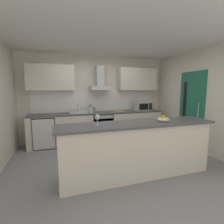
{
  "coord_description": "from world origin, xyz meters",
  "views": [
    {
      "loc": [
        -1.14,
        -3.35,
        1.59
      ],
      "look_at": [
        0.06,
        0.39,
        1.05
      ],
      "focal_mm": 26.71,
      "sensor_mm": 36.0,
      "label": 1
    }
  ],
  "objects_px": {
    "kettle": "(91,109)",
    "fruit_bowl": "(163,119)",
    "refrigerator": "(45,132)",
    "wine_glass": "(97,118)",
    "oven": "(101,127)",
    "microwave": "(143,106)",
    "range_hood": "(100,83)",
    "chopping_board": "(119,111)",
    "sink": "(78,112)"
  },
  "relations": [
    {
      "from": "oven",
      "to": "range_hood",
      "type": "bearing_deg",
      "value": 90.0
    },
    {
      "from": "oven",
      "to": "range_hood",
      "type": "height_order",
      "value": "range_hood"
    },
    {
      "from": "oven",
      "to": "sink",
      "type": "distance_m",
      "value": 0.83
    },
    {
      "from": "kettle",
      "to": "chopping_board",
      "type": "height_order",
      "value": "kettle"
    },
    {
      "from": "fruit_bowl",
      "to": "refrigerator",
      "type": "bearing_deg",
      "value": 135.12
    },
    {
      "from": "oven",
      "to": "refrigerator",
      "type": "distance_m",
      "value": 1.61
    },
    {
      "from": "fruit_bowl",
      "to": "chopping_board",
      "type": "xyz_separation_m",
      "value": [
        -0.07,
        2.21,
        -0.13
      ]
    },
    {
      "from": "refrigerator",
      "to": "fruit_bowl",
      "type": "bearing_deg",
      "value": -44.88
    },
    {
      "from": "oven",
      "to": "fruit_bowl",
      "type": "xyz_separation_m",
      "value": [
        0.62,
        -2.23,
        0.58
      ]
    },
    {
      "from": "fruit_bowl",
      "to": "range_hood",
      "type": "bearing_deg",
      "value": 104.78
    },
    {
      "from": "refrigerator",
      "to": "range_hood",
      "type": "xyz_separation_m",
      "value": [
        1.61,
        0.13,
        1.36
      ]
    },
    {
      "from": "wine_glass",
      "to": "sink",
      "type": "bearing_deg",
      "value": 92.02
    },
    {
      "from": "oven",
      "to": "wine_glass",
      "type": "height_order",
      "value": "wine_glass"
    },
    {
      "from": "refrigerator",
      "to": "kettle",
      "type": "bearing_deg",
      "value": -1.39
    },
    {
      "from": "wine_glass",
      "to": "fruit_bowl",
      "type": "bearing_deg",
      "value": -3.45
    },
    {
      "from": "microwave",
      "to": "sink",
      "type": "relative_size",
      "value": 1.0
    },
    {
      "from": "kettle",
      "to": "chopping_board",
      "type": "bearing_deg",
      "value": 0.65
    },
    {
      "from": "oven",
      "to": "chopping_board",
      "type": "xyz_separation_m",
      "value": [
        0.55,
        -0.02,
        0.45
      ]
    },
    {
      "from": "kettle",
      "to": "fruit_bowl",
      "type": "relative_size",
      "value": 1.31
    },
    {
      "from": "microwave",
      "to": "wine_glass",
      "type": "bearing_deg",
      "value": -132.9
    },
    {
      "from": "kettle",
      "to": "wine_glass",
      "type": "bearing_deg",
      "value": -97.38
    },
    {
      "from": "microwave",
      "to": "refrigerator",
      "type": "bearing_deg",
      "value": 179.52
    },
    {
      "from": "fruit_bowl",
      "to": "chopping_board",
      "type": "height_order",
      "value": "fruit_bowl"
    },
    {
      "from": "refrigerator",
      "to": "fruit_bowl",
      "type": "xyz_separation_m",
      "value": [
        2.24,
        -2.23,
        0.62
      ]
    },
    {
      "from": "kettle",
      "to": "fruit_bowl",
      "type": "distance_m",
      "value": 2.4
    },
    {
      "from": "chopping_board",
      "to": "range_hood",
      "type": "bearing_deg",
      "value": 164.52
    },
    {
      "from": "microwave",
      "to": "oven",
      "type": "bearing_deg",
      "value": 178.83
    },
    {
      "from": "wine_glass",
      "to": "fruit_bowl",
      "type": "relative_size",
      "value": 0.81
    },
    {
      "from": "refrigerator",
      "to": "microwave",
      "type": "xyz_separation_m",
      "value": [
        2.98,
        -0.03,
        0.62
      ]
    },
    {
      "from": "microwave",
      "to": "fruit_bowl",
      "type": "xyz_separation_m",
      "value": [
        -0.75,
        -2.2,
        -0.01
      ]
    },
    {
      "from": "range_hood",
      "to": "fruit_bowl",
      "type": "relative_size",
      "value": 3.27
    },
    {
      "from": "refrigerator",
      "to": "fruit_bowl",
      "type": "height_order",
      "value": "fruit_bowl"
    },
    {
      "from": "sink",
      "to": "chopping_board",
      "type": "distance_m",
      "value": 1.24
    },
    {
      "from": "microwave",
      "to": "fruit_bowl",
      "type": "distance_m",
      "value": 2.32
    },
    {
      "from": "refrigerator",
      "to": "chopping_board",
      "type": "relative_size",
      "value": 2.5
    },
    {
      "from": "chopping_board",
      "to": "fruit_bowl",
      "type": "bearing_deg",
      "value": -88.21
    },
    {
      "from": "sink",
      "to": "kettle",
      "type": "relative_size",
      "value": 1.73
    },
    {
      "from": "sink",
      "to": "chopping_board",
      "type": "relative_size",
      "value": 1.47
    },
    {
      "from": "refrigerator",
      "to": "chopping_board",
      "type": "bearing_deg",
      "value": -0.55
    },
    {
      "from": "oven",
      "to": "microwave",
      "type": "bearing_deg",
      "value": -1.17
    },
    {
      "from": "refrigerator",
      "to": "kettle",
      "type": "distance_m",
      "value": 1.41
    },
    {
      "from": "kettle",
      "to": "microwave",
      "type": "bearing_deg",
      "value": 0.2
    },
    {
      "from": "wine_glass",
      "to": "kettle",
      "type": "bearing_deg",
      "value": 82.62
    },
    {
      "from": "kettle",
      "to": "wine_glass",
      "type": "height_order",
      "value": "wine_glass"
    },
    {
      "from": "refrigerator",
      "to": "microwave",
      "type": "distance_m",
      "value": 3.05
    },
    {
      "from": "wine_glass",
      "to": "fruit_bowl",
      "type": "height_order",
      "value": "wine_glass"
    },
    {
      "from": "refrigerator",
      "to": "range_hood",
      "type": "bearing_deg",
      "value": 4.69
    },
    {
      "from": "oven",
      "to": "chopping_board",
      "type": "distance_m",
      "value": 0.71
    },
    {
      "from": "wine_glass",
      "to": "oven",
      "type": "bearing_deg",
      "value": 74.24
    },
    {
      "from": "refrigerator",
      "to": "microwave",
      "type": "bearing_deg",
      "value": -0.48
    }
  ]
}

